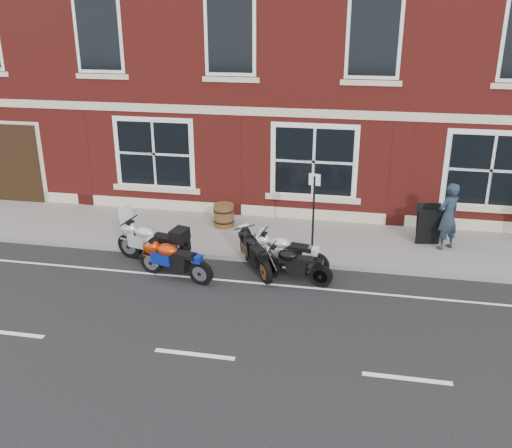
{
  "coord_description": "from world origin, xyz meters",
  "views": [
    {
      "loc": [
        2.97,
        -11.98,
        6.32
      ],
      "look_at": [
        0.31,
        1.6,
        0.99
      ],
      "focal_mm": 40.0,
      "sensor_mm": 36.0,
      "label": 1
    }
  ],
  "objects_px": {
    "moto_naked_black": "(294,263)",
    "parking_sign": "(314,208)",
    "moto_touring_silver": "(153,241)",
    "moto_sport_red": "(175,258)",
    "moto_sport_silver": "(287,251)",
    "a_board_sign": "(429,225)",
    "barrel_planter": "(224,215)",
    "pedestrian_left": "(448,216)",
    "moto_sport_black": "(256,251)"
  },
  "relations": [
    {
      "from": "parking_sign",
      "to": "moto_sport_black",
      "type": "bearing_deg",
      "value": -126.16
    },
    {
      "from": "moto_touring_silver",
      "to": "moto_sport_black",
      "type": "relative_size",
      "value": 1.25
    },
    {
      "from": "moto_touring_silver",
      "to": "pedestrian_left",
      "type": "bearing_deg",
      "value": -57.75
    },
    {
      "from": "moto_touring_silver",
      "to": "moto_naked_black",
      "type": "relative_size",
      "value": 1.22
    },
    {
      "from": "moto_sport_silver",
      "to": "moto_naked_black",
      "type": "relative_size",
      "value": 1.13
    },
    {
      "from": "moto_naked_black",
      "to": "parking_sign",
      "type": "distance_m",
      "value": 1.84
    },
    {
      "from": "moto_touring_silver",
      "to": "moto_sport_red",
      "type": "relative_size",
      "value": 1.13
    },
    {
      "from": "moto_sport_silver",
      "to": "moto_sport_black",
      "type": "bearing_deg",
      "value": 108.49
    },
    {
      "from": "barrel_planter",
      "to": "a_board_sign",
      "type": "bearing_deg",
      "value": -1.68
    },
    {
      "from": "moto_touring_silver",
      "to": "moto_sport_silver",
      "type": "xyz_separation_m",
      "value": [
        3.49,
        0.15,
        -0.07
      ]
    },
    {
      "from": "pedestrian_left",
      "to": "parking_sign",
      "type": "relative_size",
      "value": 0.85
    },
    {
      "from": "moto_sport_silver",
      "to": "pedestrian_left",
      "type": "relative_size",
      "value": 1.14
    },
    {
      "from": "parking_sign",
      "to": "moto_touring_silver",
      "type": "bearing_deg",
      "value": -151.34
    },
    {
      "from": "a_board_sign",
      "to": "barrel_planter",
      "type": "height_order",
      "value": "a_board_sign"
    },
    {
      "from": "moto_touring_silver",
      "to": "moto_sport_black",
      "type": "distance_m",
      "value": 2.72
    },
    {
      "from": "moto_sport_red",
      "to": "parking_sign",
      "type": "xyz_separation_m",
      "value": [
        3.17,
        1.98,
        0.85
      ]
    },
    {
      "from": "moto_sport_red",
      "to": "pedestrian_left",
      "type": "bearing_deg",
      "value": -51.91
    },
    {
      "from": "a_board_sign",
      "to": "barrel_planter",
      "type": "xyz_separation_m",
      "value": [
        -5.87,
        0.17,
        -0.2
      ]
    },
    {
      "from": "moto_sport_red",
      "to": "moto_naked_black",
      "type": "relative_size",
      "value": 1.08
    },
    {
      "from": "barrel_planter",
      "to": "parking_sign",
      "type": "xyz_separation_m",
      "value": [
        2.78,
        -1.39,
        0.91
      ]
    },
    {
      "from": "parking_sign",
      "to": "moto_naked_black",
      "type": "bearing_deg",
      "value": -88.36
    },
    {
      "from": "moto_naked_black",
      "to": "barrel_planter",
      "type": "distance_m",
      "value": 3.88
    },
    {
      "from": "pedestrian_left",
      "to": "barrel_planter",
      "type": "xyz_separation_m",
      "value": [
        -6.3,
        0.47,
        -0.58
      ]
    },
    {
      "from": "moto_touring_silver",
      "to": "moto_sport_silver",
      "type": "relative_size",
      "value": 1.07
    },
    {
      "from": "moto_touring_silver",
      "to": "parking_sign",
      "type": "relative_size",
      "value": 1.04
    },
    {
      "from": "pedestrian_left",
      "to": "parking_sign",
      "type": "height_order",
      "value": "parking_sign"
    },
    {
      "from": "moto_touring_silver",
      "to": "moto_naked_black",
      "type": "xyz_separation_m",
      "value": [
        3.74,
        -0.36,
        -0.14
      ]
    },
    {
      "from": "a_board_sign",
      "to": "barrel_planter",
      "type": "relative_size",
      "value": 1.58
    },
    {
      "from": "moto_naked_black",
      "to": "moto_sport_red",
      "type": "bearing_deg",
      "value": 109.22
    },
    {
      "from": "moto_naked_black",
      "to": "pedestrian_left",
      "type": "distance_m",
      "value": 4.59
    },
    {
      "from": "moto_sport_red",
      "to": "pedestrian_left",
      "type": "distance_m",
      "value": 7.31
    },
    {
      "from": "moto_touring_silver",
      "to": "moto_sport_silver",
      "type": "height_order",
      "value": "moto_touring_silver"
    },
    {
      "from": "moto_sport_black",
      "to": "parking_sign",
      "type": "height_order",
      "value": "parking_sign"
    },
    {
      "from": "moto_touring_silver",
      "to": "pedestrian_left",
      "type": "xyz_separation_m",
      "value": [
        7.54,
        2.14,
        0.43
      ]
    },
    {
      "from": "moto_sport_silver",
      "to": "moto_touring_silver",
      "type": "bearing_deg",
      "value": 103.27
    },
    {
      "from": "parking_sign",
      "to": "moto_sport_red",
      "type": "bearing_deg",
      "value": -136.35
    },
    {
      "from": "moto_sport_red",
      "to": "moto_sport_black",
      "type": "distance_m",
      "value": 2.03
    },
    {
      "from": "moto_sport_red",
      "to": "parking_sign",
      "type": "distance_m",
      "value": 3.83
    },
    {
      "from": "moto_sport_black",
      "to": "moto_sport_silver",
      "type": "relative_size",
      "value": 0.86
    },
    {
      "from": "pedestrian_left",
      "to": "moto_sport_black",
      "type": "bearing_deg",
      "value": -15.75
    },
    {
      "from": "barrel_planter",
      "to": "moto_sport_red",
      "type": "bearing_deg",
      "value": -96.71
    },
    {
      "from": "a_board_sign",
      "to": "pedestrian_left",
      "type": "bearing_deg",
      "value": -42.18
    },
    {
      "from": "moto_naked_black",
      "to": "parking_sign",
      "type": "relative_size",
      "value": 0.86
    },
    {
      "from": "moto_sport_silver",
      "to": "moto_sport_red",
      "type": "bearing_deg",
      "value": 119.68
    },
    {
      "from": "pedestrian_left",
      "to": "moto_sport_red",
      "type": "bearing_deg",
      "value": -15.85
    },
    {
      "from": "moto_sport_red",
      "to": "parking_sign",
      "type": "relative_size",
      "value": 0.92
    },
    {
      "from": "moto_sport_silver",
      "to": "a_board_sign",
      "type": "xyz_separation_m",
      "value": [
        3.62,
        2.29,
        0.12
      ]
    },
    {
      "from": "moto_sport_silver",
      "to": "barrel_planter",
      "type": "height_order",
      "value": "moto_sport_silver"
    },
    {
      "from": "moto_touring_silver",
      "to": "a_board_sign",
      "type": "relative_size",
      "value": 2.08
    },
    {
      "from": "moto_sport_silver",
      "to": "pedestrian_left",
      "type": "distance_m",
      "value": 4.55
    }
  ]
}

